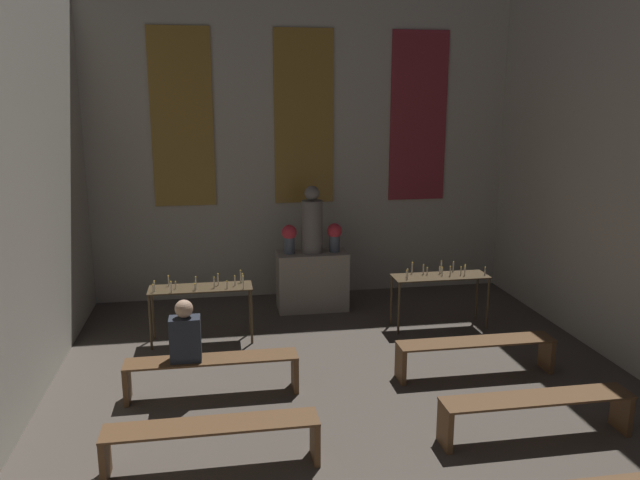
{
  "coord_description": "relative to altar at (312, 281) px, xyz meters",
  "views": [
    {
      "loc": [
        -1.55,
        -0.66,
        3.49
      ],
      "look_at": [
        0.0,
        8.51,
        1.37
      ],
      "focal_mm": 35.0,
      "sensor_mm": 36.0,
      "label": 1
    }
  ],
  "objects": [
    {
      "name": "flower_vase_right",
      "position": [
        0.38,
        0.0,
        0.77
      ],
      "size": [
        0.25,
        0.25,
        0.48
      ],
      "color": "#4C5666",
      "rests_on": "altar"
    },
    {
      "name": "flower_vase_left",
      "position": [
        -0.38,
        0.0,
        0.77
      ],
      "size": [
        0.25,
        0.25,
        0.48
      ],
      "color": "#4C5666",
      "rests_on": "altar"
    },
    {
      "name": "pew_third_left",
      "position": [
        -1.67,
        -4.49,
        -0.15
      ],
      "size": [
        2.05,
        0.36,
        0.47
      ],
      "color": "brown",
      "rests_on": "ground_plane"
    },
    {
      "name": "person_seated",
      "position": [
        -1.96,
        -2.93,
        0.31
      ],
      "size": [
        0.36,
        0.24,
        0.74
      ],
      "color": "#282D38",
      "rests_on": "pew_back_left"
    },
    {
      "name": "pew_third_right",
      "position": [
        1.67,
        -4.49,
        -0.15
      ],
      "size": [
        2.05,
        0.36,
        0.47
      ],
      "color": "brown",
      "rests_on": "ground_plane"
    },
    {
      "name": "statue",
      "position": [
        0.0,
        0.0,
        1.0
      ],
      "size": [
        0.35,
        0.35,
        1.12
      ],
      "color": "slate",
      "rests_on": "altar"
    },
    {
      "name": "pew_back_right",
      "position": [
        1.67,
        -2.93,
        -0.15
      ],
      "size": [
        2.05,
        0.36,
        0.47
      ],
      "color": "brown",
      "rests_on": "ground_plane"
    },
    {
      "name": "altar",
      "position": [
        0.0,
        0.0,
        0.0
      ],
      "size": [
        1.17,
        0.59,
        0.98
      ],
      "color": "gray",
      "rests_on": "ground_plane"
    },
    {
      "name": "candle_rack_right",
      "position": [
        1.82,
        -1.18,
        0.24
      ],
      "size": [
        1.48,
        0.47,
        1.02
      ],
      "color": "#473823",
      "rests_on": "ground_plane"
    },
    {
      "name": "wall_back",
      "position": [
        0.0,
        0.95,
        2.18
      ],
      "size": [
        7.59,
        0.16,
        5.28
      ],
      "color": "#B2AD9E",
      "rests_on": "ground_plane"
    },
    {
      "name": "pew_back_left",
      "position": [
        -1.67,
        -2.93,
        -0.15
      ],
      "size": [
        2.05,
        0.36,
        0.47
      ],
      "color": "brown",
      "rests_on": "ground_plane"
    },
    {
      "name": "candle_rack_left",
      "position": [
        -1.81,
        -1.18,
        0.24
      ],
      "size": [
        1.48,
        0.47,
        1.03
      ],
      "color": "#473823",
      "rests_on": "ground_plane"
    }
  ]
}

